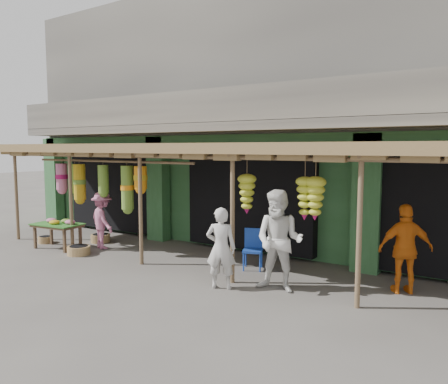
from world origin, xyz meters
The scene contains 12 objects.
ground centered at (0.00, 0.00, 0.00)m, with size 80.00×80.00×0.00m, color #514C47.
building centered at (0.00, 4.87, 3.37)m, with size 16.40×6.80×7.00m.
awning centered at (-0.14, 0.80, 2.57)m, with size 14.00×2.70×2.79m.
flower_table centered at (-4.49, -0.26, 0.64)m, with size 1.39×0.92×0.79m.
blue_chair centered at (0.83, 0.93, 0.50)m, with size 0.56×0.56×0.89m.
basket_left centered at (-4.16, 0.87, 0.11)m, with size 0.54×0.54×0.22m, color #9C6B47.
basket_mid centered at (-3.46, -0.42, 0.11)m, with size 0.56×0.56×0.22m, color olive.
basket_right centered at (-5.39, -0.06, 0.09)m, with size 0.40×0.40×0.18m, color #A0744A.
person_front centered at (1.01, -0.62, 0.79)m, with size 0.57×0.38×1.57m, color beige.
person_right centered at (2.00, -0.14, 0.96)m, with size 0.93×0.73×1.92m, color white.
person_vendor centered at (4.00, 1.04, 0.84)m, with size 0.98×0.41×1.67m, color orange.
person_shopper centered at (-3.50, 0.39, 0.77)m, with size 0.99×0.57×1.53m, color #C86A8F.
Camera 1 is at (5.58, -7.39, 2.70)m, focal length 35.00 mm.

